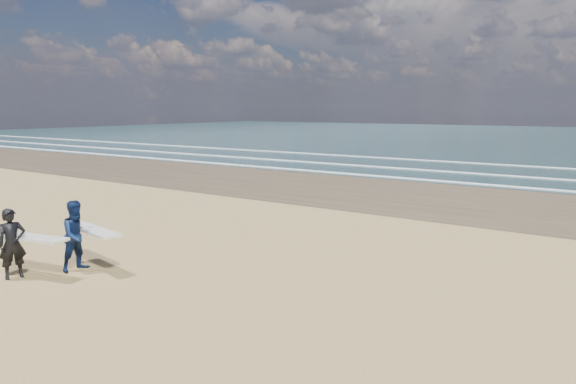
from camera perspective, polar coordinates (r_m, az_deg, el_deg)
The scene contains 2 objects.
surfer_near at distance 14.85m, azimuth -28.10°, elevation -5.00°, with size 2.26×1.21×1.81m.
surfer_far at distance 14.84m, azimuth -22.24°, elevation -4.45°, with size 2.26×1.28×1.90m.
Camera 1 is at (11.35, -6.92, 4.33)m, focal length 32.00 mm.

